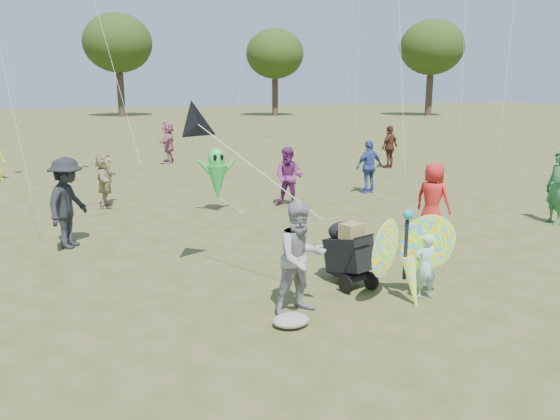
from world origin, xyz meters
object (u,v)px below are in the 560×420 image
object	(u,v)px
crowd_d	(105,180)
alien_kite	(217,176)
crowd_e	(289,177)
crowd_f	(557,188)
child_girl	(425,266)
butterfly_kite	(409,257)
crowd_b	(68,203)
crowd_j	(168,142)
crowd_c	(369,167)
adult_man	(301,258)
crowd_h	(390,147)
crowd_a	(433,199)
jogging_stroller	(348,249)

from	to	relation	value
crowd_d	alien_kite	xyz separation A→B (m)	(2.76, -1.72, 0.20)
crowd_e	crowd_f	world-z (taller)	crowd_f
child_girl	butterfly_kite	size ratio (longest dim) A/B	0.61
crowd_b	crowd_j	size ratio (longest dim) A/B	1.04
child_girl	crowd_b	distance (m)	7.29
crowd_c	crowd_f	distance (m)	5.58
crowd_f	butterfly_kite	world-z (taller)	crowd_f
child_girl	crowd_d	xyz separation A→B (m)	(-4.28, 8.81, 0.24)
crowd_b	alien_kite	world-z (taller)	crowd_b
crowd_c	butterfly_kite	xyz separation A→B (m)	(-3.98, -8.04, -0.10)
child_girl	adult_man	distance (m)	2.10
crowd_f	crowd_h	size ratio (longest dim) A/B	1.04
crowd_d	crowd_f	distance (m)	11.78
adult_man	child_girl	bearing A→B (deg)	-13.51
child_girl	alien_kite	size ratio (longest dim) A/B	0.61
crowd_c	alien_kite	xyz separation A→B (m)	(-5.15, -0.91, 0.14)
alien_kite	crowd_h	bearing A→B (deg)	31.34
crowd_h	crowd_j	xyz separation A→B (m)	(-8.20, 4.76, 0.04)
crowd_b	crowd_e	bearing A→B (deg)	-40.35
crowd_e	alien_kite	bearing A→B (deg)	-140.70
crowd_a	crowd_f	bearing A→B (deg)	-121.02
adult_man	crowd_e	bearing A→B (deg)	61.18
jogging_stroller	butterfly_kite	distance (m)	1.17
crowd_e	jogging_stroller	bearing A→B (deg)	-63.14
crowd_e	crowd_h	world-z (taller)	crowd_h
crowd_d	crowd_h	distance (m)	11.95
crowd_h	crowd_a	bearing A→B (deg)	37.15
adult_man	butterfly_kite	xyz separation A→B (m)	(1.72, -0.23, -0.11)
crowd_a	alien_kite	xyz separation A→B (m)	(-3.95, 3.97, 0.14)
child_girl	crowd_e	xyz separation A→B (m)	(0.53, 7.08, 0.30)
adult_man	crowd_f	distance (m)	8.42
jogging_stroller	child_girl	bearing A→B (deg)	-67.46
child_girl	butterfly_kite	distance (m)	0.41
crowd_b	butterfly_kite	distance (m)	7.07
adult_man	crowd_a	xyz separation A→B (m)	(4.50, 2.93, -0.02)
child_girl	adult_man	bearing A→B (deg)	1.36
child_girl	crowd_c	world-z (taller)	crowd_c
crowd_b	crowd_f	world-z (taller)	crowd_b
adult_man	crowd_b	xyz separation A→B (m)	(-3.18, 4.85, 0.10)
crowd_b	crowd_c	bearing A→B (deg)	-41.31
adult_man	alien_kite	size ratio (longest dim) A/B	0.98
crowd_h	crowd_e	bearing A→B (deg)	12.80
adult_man	crowd_f	world-z (taller)	crowd_f
crowd_j	butterfly_kite	world-z (taller)	crowd_j
crowd_b	alien_kite	bearing A→B (deg)	-30.98
crowd_j	butterfly_kite	distance (m)	17.18
crowd_e	butterfly_kite	size ratio (longest dim) A/B	0.96
crowd_c	jogging_stroller	world-z (taller)	crowd_c
butterfly_kite	adult_man	bearing A→B (deg)	172.28
adult_man	crowd_j	xyz separation A→B (m)	(1.00, 16.93, 0.06)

